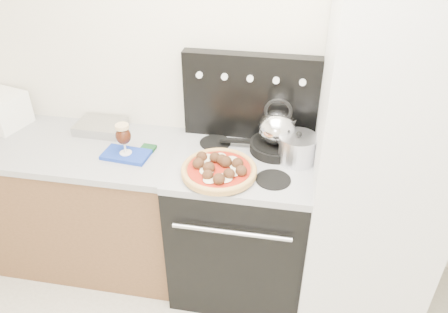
% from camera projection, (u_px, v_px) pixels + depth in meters
% --- Properties ---
extents(room_shell, '(3.52, 3.01, 2.52)m').
position_uv_depth(room_shell, '(184.00, 220.00, 1.47)').
color(room_shell, silver).
rests_on(room_shell, ground).
extents(base_cabinet, '(1.45, 0.60, 0.86)m').
position_uv_depth(base_cabinet, '(72.00, 204.00, 2.82)').
color(base_cabinet, brown).
rests_on(base_cabinet, ground).
extents(countertop, '(1.48, 0.63, 0.04)m').
position_uv_depth(countertop, '(58.00, 145.00, 2.57)').
color(countertop, '#AAAAAE').
rests_on(countertop, base_cabinet).
extents(stove_body, '(0.76, 0.65, 0.88)m').
position_uv_depth(stove_body, '(241.00, 226.00, 2.63)').
color(stove_body, black).
rests_on(stove_body, ground).
extents(cooktop, '(0.76, 0.65, 0.04)m').
position_uv_depth(cooktop, '(242.00, 163.00, 2.38)').
color(cooktop, '#ADADB2').
rests_on(cooktop, stove_body).
extents(backguard, '(0.76, 0.08, 0.50)m').
position_uv_depth(backguard, '(250.00, 97.00, 2.46)').
color(backguard, black).
rests_on(backguard, cooktop).
extents(fridge, '(0.64, 0.68, 1.90)m').
position_uv_depth(fridge, '(377.00, 172.00, 2.23)').
color(fridge, silver).
rests_on(fridge, ground).
extents(foil_sheet, '(0.29, 0.22, 0.06)m').
position_uv_depth(foil_sheet, '(101.00, 127.00, 2.66)').
color(foil_sheet, silver).
rests_on(foil_sheet, countertop).
extents(oven_mitt, '(0.27, 0.17, 0.02)m').
position_uv_depth(oven_mitt, '(126.00, 155.00, 2.43)').
color(oven_mitt, '#1937AA').
rests_on(oven_mitt, countertop).
extents(beer_glass, '(0.10, 0.10, 0.18)m').
position_uv_depth(beer_glass, '(124.00, 139.00, 2.37)').
color(beer_glass, '#361509').
rests_on(beer_glass, oven_mitt).
extents(pizza_pan, '(0.43, 0.43, 0.01)m').
position_uv_depth(pizza_pan, '(219.00, 174.00, 2.25)').
color(pizza_pan, black).
rests_on(pizza_pan, cooktop).
extents(pizza, '(0.43, 0.43, 0.06)m').
position_uv_depth(pizza, '(219.00, 169.00, 2.23)').
color(pizza, '#EBCA71').
rests_on(pizza, pizza_pan).
extents(skillet, '(0.31, 0.31, 0.05)m').
position_uv_depth(skillet, '(275.00, 146.00, 2.44)').
color(skillet, black).
rests_on(skillet, cooktop).
extents(tea_kettle, '(0.25, 0.25, 0.22)m').
position_uv_depth(tea_kettle, '(277.00, 125.00, 2.36)').
color(tea_kettle, silver).
rests_on(tea_kettle, skillet).
extents(stock_pot, '(0.25, 0.25, 0.14)m').
position_uv_depth(stock_pot, '(297.00, 149.00, 2.33)').
color(stock_pot, silver).
rests_on(stock_pot, cooktop).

